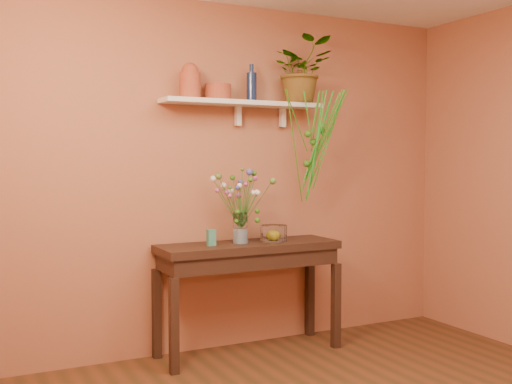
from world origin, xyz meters
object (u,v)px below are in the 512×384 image
Objects in this scene: blue_bottle at (252,86)px; spider_plant at (302,71)px; bouquet at (242,192)px; glass_bowl at (274,234)px; glass_vase at (240,230)px; terracotta_jug at (190,81)px; sideboard at (249,259)px.

spider_plant is (0.43, -0.04, 0.14)m from blue_bottle.
spider_plant is 1.13× the size of bouquet.
glass_vase is at bearing -178.92° from glass_bowl.
blue_bottle reaches higher than glass_bowl.
terracotta_jug reaches higher than bouquet.
glass_bowl is (0.66, -0.09, -1.15)m from terracotta_jug.
spider_plant is at bearing -5.44° from blue_bottle.
glass_vase is (0.37, -0.09, -1.11)m from terracotta_jug.
glass_vase is at bearing -140.48° from blue_bottle.
spider_plant is 1.12m from bouquet.
blue_bottle is at bearing 39.52° from glass_vase.
spider_plant is 1.33m from glass_bowl.
sideboard is 3.03× the size of bouquet.
spider_plant is at bearing 0.07° from terracotta_jug.
sideboard is 0.23m from glass_vase.
glass_vase reaches higher than sideboard.
bouquet is at bearing 178.01° from sideboard.
glass_bowl is at bearing -44.60° from blue_bottle.
terracotta_jug is (-0.44, 0.09, 1.33)m from sideboard.
blue_bottle reaches higher than sideboard.
terracotta_jug is 0.56× the size of bouquet.
blue_bottle is 0.45m from spider_plant.
spider_plant reaches higher than terracotta_jug.
terracotta_jug is 0.50× the size of spider_plant.
sideboard is 0.52m from bouquet.
sideboard is 0.28m from glass_bowl.
glass_bowl is (0.22, 0.00, 0.18)m from sideboard.
glass_bowl is at bearing 0.59° from bouquet.
terracotta_jug reaches higher than glass_bowl.
bouquet is (0.38, -0.09, -0.82)m from terracotta_jug.
bouquet is (0.01, 0.00, 0.29)m from glass_vase.
glass_vase is at bearing -169.36° from bouquet.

